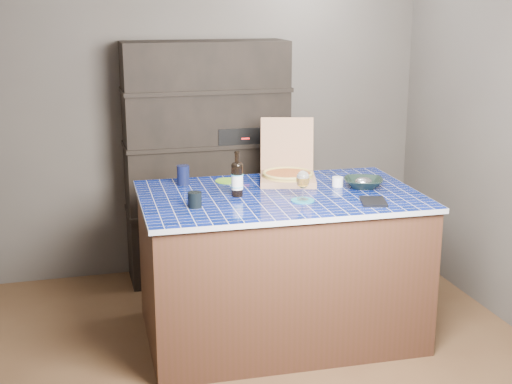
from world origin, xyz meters
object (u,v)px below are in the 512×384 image
object	(u,v)px
kitchen_island	(279,265)
pizza_box	(288,173)
dvd_case	(373,201)
mead_bottle	(237,179)
wine_glass	(303,180)
bowl	(363,183)

from	to	relation	value
kitchen_island	pizza_box	distance (m)	0.61
pizza_box	dvd_case	world-z (taller)	pizza_box
mead_bottle	pizza_box	bearing A→B (deg)	33.81
wine_glass	bowl	distance (m)	0.52
kitchen_island	wine_glass	distance (m)	0.63
mead_bottle	wine_glass	distance (m)	0.40
kitchen_island	dvd_case	bearing A→B (deg)	-34.22
pizza_box	dvd_case	xyz separation A→B (m)	(0.33, -0.62, -0.05)
wine_glass	dvd_case	world-z (taller)	wine_glass
kitchen_island	pizza_box	world-z (taller)	pizza_box
pizza_box	wine_glass	world-z (taller)	pizza_box
pizza_box	wine_glass	bearing A→B (deg)	-81.27
kitchen_island	bowl	size ratio (longest dim) A/B	7.05
wine_glass	mead_bottle	bearing A→B (deg)	149.39
kitchen_island	dvd_case	size ratio (longest dim) A/B	8.66
wine_glass	dvd_case	bearing A→B (deg)	-20.57
kitchen_island	dvd_case	distance (m)	0.75
kitchen_island	bowl	world-z (taller)	bowl
bowl	pizza_box	bearing A→B (deg)	145.82
kitchen_island	mead_bottle	distance (m)	0.63
pizza_box	dvd_case	size ratio (longest dim) A/B	2.56
mead_bottle	bowl	world-z (taller)	mead_bottle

